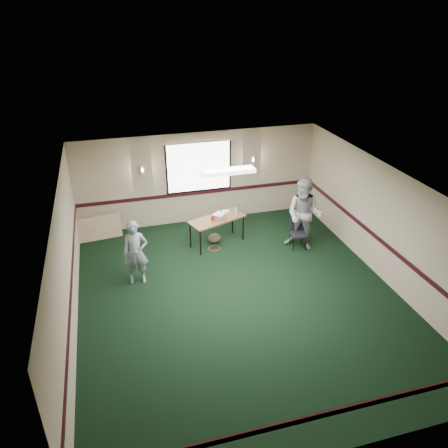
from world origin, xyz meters
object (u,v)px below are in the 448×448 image
object	(u,v)px
conference_chair	(298,230)
person_left	(136,253)
person_right	(304,215)
folding_table	(217,220)
projector	(219,215)

from	to	relation	value
conference_chair	person_left	world-z (taller)	person_left
person_right	folding_table	bearing A→B (deg)	-159.82
folding_table	conference_chair	distance (m)	2.17
person_left	person_right	distance (m)	4.41
folding_table	conference_chair	size ratio (longest dim) A/B	2.00
folding_table	person_right	distance (m)	2.29
person_left	person_right	xyz separation A→B (m)	(4.39, 0.43, 0.19)
projector	conference_chair	distance (m)	2.13
folding_table	person_left	bearing A→B (deg)	-171.89
projector	person_left	size ratio (longest dim) A/B	0.20
projector	person_right	bearing A→B (deg)	-66.46
person_right	person_left	bearing A→B (deg)	-133.59
conference_chair	person_right	distance (m)	0.51
conference_chair	person_right	xyz separation A→B (m)	(0.10, -0.09, 0.50)
person_right	projector	bearing A→B (deg)	-161.75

